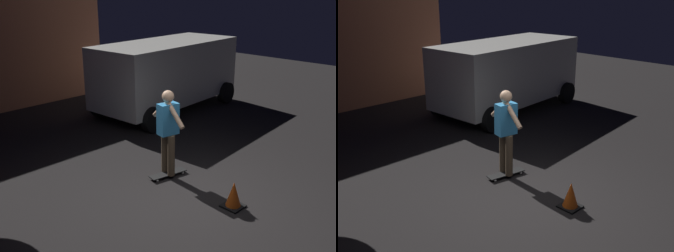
% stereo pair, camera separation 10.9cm
% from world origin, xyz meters
% --- Properties ---
extents(ground_plane, '(28.00, 28.00, 0.00)m').
position_xyz_m(ground_plane, '(0.00, 0.00, 0.00)').
color(ground_plane, black).
extents(parked_van, '(4.75, 2.54, 2.03)m').
position_xyz_m(parked_van, '(3.59, 4.08, 1.16)').
color(parked_van, silver).
rests_on(parked_van, ground_plane).
extents(skateboard_ridden, '(0.80, 0.35, 0.07)m').
position_xyz_m(skateboard_ridden, '(0.42, 0.90, 0.06)').
color(skateboard_ridden, black).
rests_on(skateboard_ridden, ground_plane).
extents(skater, '(0.42, 0.98, 1.67)m').
position_xyz_m(skater, '(0.42, 0.90, 1.04)').
color(skater, brown).
rests_on(skater, skateboard_ridden).
extents(traffic_cone, '(0.34, 0.34, 0.46)m').
position_xyz_m(traffic_cone, '(0.39, -0.68, 0.21)').
color(traffic_cone, black).
rests_on(traffic_cone, ground_plane).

